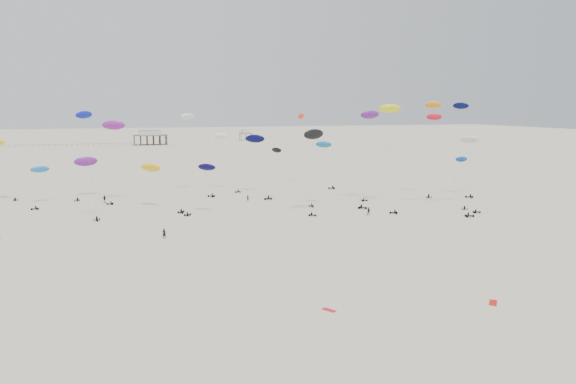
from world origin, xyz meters
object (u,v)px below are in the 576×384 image
object	(u,v)px
rig_0	(88,145)
rig_4	(337,166)
pavilion_small	(246,135)
rig_9	(311,139)
spectator_0	(164,238)
pavilion_main	(150,138)

from	to	relation	value
rig_0	rig_4	distance (m)	57.60
pavilion_small	rig_9	xyz separation A→B (m)	(-35.80, -238.90, 10.96)
pavilion_small	rig_0	xyz separation A→B (m)	(-99.04, -273.74, 12.71)
rig_0	spectator_0	xyz separation A→B (m)	(13.45, -22.40, -16.19)
spectator_0	rig_9	bearing A→B (deg)	-106.60
pavilion_small	spectator_0	world-z (taller)	pavilion_small
pavilion_main	rig_9	world-z (taller)	rig_9
rig_0	rig_4	size ratio (longest dim) A/B	1.37
rig_4	spectator_0	world-z (taller)	rig_4
pavilion_small	rig_9	world-z (taller)	rig_9
pavilion_main	rig_4	distance (m)	245.73
rig_9	spectator_0	distance (m)	77.22
pavilion_small	spectator_0	bearing A→B (deg)	-106.12
pavilion_main	rig_4	bearing A→B (deg)	-83.40
spectator_0	rig_0	bearing A→B (deg)	-34.59
pavilion_small	rig_0	size ratio (longest dim) A/B	0.38
pavilion_small	rig_4	size ratio (longest dim) A/B	0.52
pavilion_main	pavilion_small	world-z (taller)	pavilion_main
rig_4	rig_0	bearing A→B (deg)	-44.64
rig_4	rig_9	bearing A→B (deg)	-143.97
rig_0	pavilion_main	bearing A→B (deg)	-102.78
rig_0	rig_4	xyz separation A→B (m)	(57.28, -0.30, -6.09)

